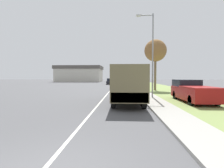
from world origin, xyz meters
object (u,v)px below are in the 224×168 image
military_truck (127,83)px  car_third_ahead (110,82)px  car_nearest_ahead (121,86)px  pickup_truck (192,91)px  lamp_post (151,48)px  car_second_ahead (122,83)px

military_truck → car_third_ahead: bearing=96.3°
military_truck → car_nearest_ahead: 12.41m
pickup_truck → lamp_post: (-3.14, 2.17, 3.94)m
military_truck → car_second_ahead: size_ratio=1.83×
military_truck → car_second_ahead: (-0.29, 24.84, -0.87)m
car_third_ahead → lamp_post: (6.01, -30.14, 4.10)m
car_nearest_ahead → car_second_ahead: (0.20, 12.48, 0.02)m
lamp_post → pickup_truck: bearing=-34.6°
car_second_ahead → lamp_post: 22.18m
car_nearest_ahead → car_second_ahead: size_ratio=0.97×
military_truck → pickup_truck: size_ratio=1.37×
car_nearest_ahead → pickup_truck: (5.98, -11.33, 0.18)m
lamp_post → car_second_ahead: bearing=97.0°
pickup_truck → car_nearest_ahead: bearing=117.8°
car_nearest_ahead → car_third_ahead: car_third_ahead is taller
car_third_ahead → lamp_post: lamp_post is taller
car_nearest_ahead → lamp_post: size_ratio=0.52×
car_nearest_ahead → pickup_truck: pickup_truck is taller
car_second_ahead → pickup_truck: bearing=-76.4°
car_second_ahead → pickup_truck: 24.50m
car_third_ahead → pickup_truck: bearing=-74.2°
military_truck → car_third_ahead: 33.55m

